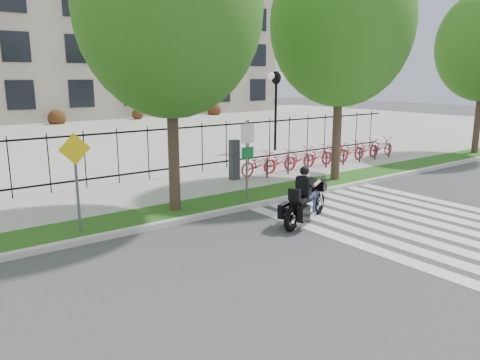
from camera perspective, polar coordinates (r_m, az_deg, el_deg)
ground at (r=10.17m, az=6.50°, el=-10.48°), size 120.00×120.00×0.00m
curb at (r=13.23m, az=-5.83°, el=-4.64°), size 60.00×0.20×0.15m
grass_verge at (r=13.93m, az=-7.65°, el=-3.80°), size 60.00×1.50×0.15m
sidewalk at (r=16.09m, az=-12.05°, el=-1.75°), size 60.00×3.50×0.15m
plaza at (r=32.64m, az=-25.34°, el=4.41°), size 80.00×34.00×0.10m
crosswalk_stripes at (r=13.76m, az=21.31°, el=-5.07°), size 5.70×8.00×0.01m
iron_fence at (r=17.45m, az=-14.66°, el=2.82°), size 30.00×0.06×2.00m
lamp_post_right at (r=24.99m, az=4.41°, el=10.73°), size 1.06×0.70×4.25m
street_tree_1 at (r=13.47m, az=-8.63°, el=19.89°), size 5.10×5.10×8.51m
street_tree_2 at (r=17.83m, az=12.27°, el=18.13°), size 5.11×5.11×8.59m
bike_share_station at (r=20.91m, az=10.36°, el=3.08°), size 9.95×0.84×1.50m
sign_pole_regulatory at (r=14.52m, az=0.89°, el=3.71°), size 0.50×0.09×2.50m
sign_pole_warning at (r=12.07m, az=-19.37°, el=1.21°), size 0.78×0.09×2.49m
motorcycle_rider at (r=13.00m, az=8.02°, el=-2.40°), size 2.39×1.26×1.93m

